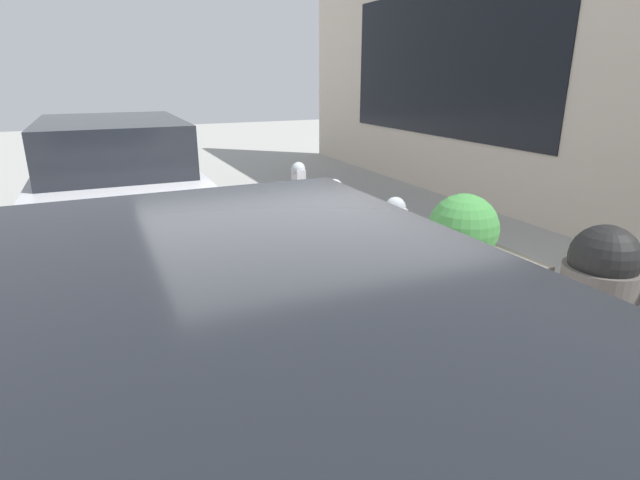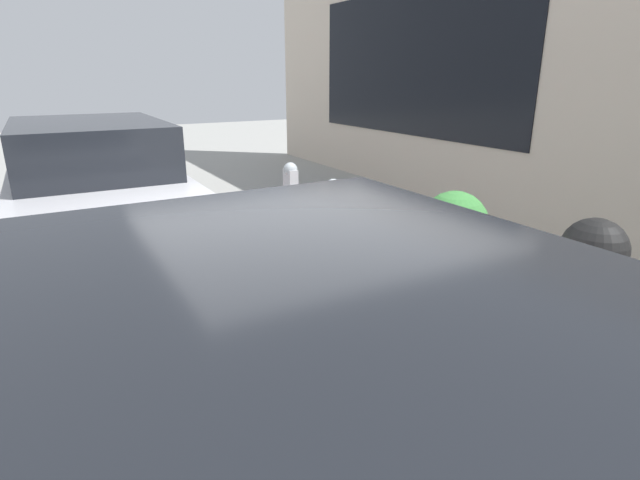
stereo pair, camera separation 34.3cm
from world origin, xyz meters
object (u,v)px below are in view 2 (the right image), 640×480
at_px(parking_meter_second, 333,236).
at_px(trash_bin, 588,283).
at_px(parking_meter_middle, 291,202).
at_px(parking_meter_nearest, 400,254).
at_px(parked_car_middle, 95,189).
at_px(planter_box, 451,259).

xyz_separation_m(parking_meter_second, trash_bin, (-1.23, -1.70, -0.33)).
bearing_deg(trash_bin, parking_meter_middle, 38.69).
bearing_deg(parking_meter_middle, trash_bin, -141.31).
bearing_deg(trash_bin, parking_meter_second, 54.08).
distance_m(parking_meter_nearest, parked_car_middle, 4.13).
xyz_separation_m(parking_meter_nearest, planter_box, (0.83, -1.32, -0.55)).
relative_size(parking_meter_nearest, planter_box, 1.00).
bearing_deg(planter_box, parked_car_middle, 43.69).
distance_m(parking_meter_nearest, parking_meter_second, 0.88).
relative_size(parking_meter_middle, trash_bin, 1.26).
distance_m(parking_meter_middle, trash_bin, 2.71).
bearing_deg(parking_meter_second, parking_meter_middle, -2.07).
bearing_deg(parking_meter_nearest, trash_bin, -102.14).
relative_size(planter_box, parked_car_middle, 0.31).
distance_m(parking_meter_second, parked_car_middle, 3.33).
distance_m(parking_meter_middle, parked_car_middle, 2.62).
relative_size(planter_box, trash_bin, 1.29).
bearing_deg(parked_car_middle, parking_meter_middle, -142.73).
xyz_separation_m(parking_meter_nearest, parking_meter_middle, (1.73, -0.01, 0.00)).
bearing_deg(parking_meter_nearest, parking_meter_middle, -0.31).
relative_size(parking_meter_middle, planter_box, 0.98).
xyz_separation_m(parking_meter_nearest, parked_car_middle, (3.83, 1.55, -0.10)).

